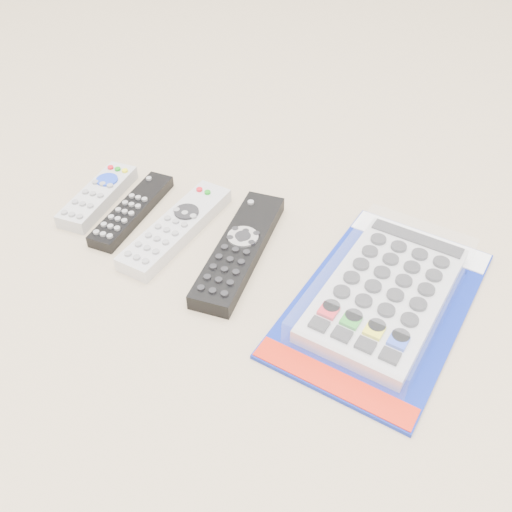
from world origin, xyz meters
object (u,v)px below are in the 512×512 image
(remote_large_black, at_px, (240,249))
(jumbo_remote_packaged, at_px, (385,292))
(remote_small_grey, at_px, (98,196))
(remote_slim_black, at_px, (132,210))
(remote_silver_dvd, at_px, (176,228))

(remote_large_black, relative_size, jumbo_remote_packaged, 0.67)
(remote_small_grey, height_order, jumbo_remote_packaged, jumbo_remote_packaged)
(remote_small_grey, bearing_deg, remote_large_black, -8.67)
(remote_small_grey, relative_size, remote_slim_black, 0.88)
(remote_large_black, distance_m, jumbo_remote_packaged, 0.19)
(remote_small_grey, bearing_deg, remote_silver_dvd, -10.33)
(remote_slim_black, bearing_deg, remote_silver_dvd, -8.87)
(remote_small_grey, xyz_separation_m, jumbo_remote_packaged, (0.43, -0.05, 0.01))
(remote_slim_black, height_order, jumbo_remote_packaged, jumbo_remote_packaged)
(remote_small_grey, distance_m, remote_silver_dvd, 0.14)
(jumbo_remote_packaged, bearing_deg, remote_small_grey, -176.14)
(remote_small_grey, bearing_deg, jumbo_remote_packaged, -6.80)
(remote_slim_black, relative_size, remote_silver_dvd, 0.83)
(remote_large_black, bearing_deg, remote_slim_black, 169.81)
(remote_small_grey, xyz_separation_m, remote_slim_black, (0.06, -0.01, -0.00))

